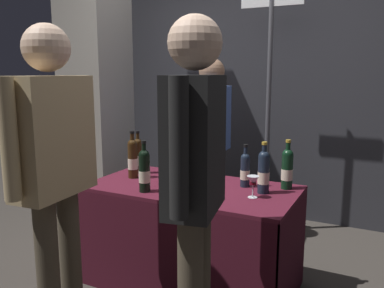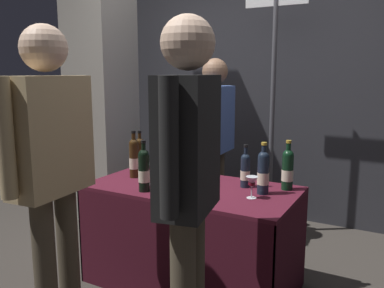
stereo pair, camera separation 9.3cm
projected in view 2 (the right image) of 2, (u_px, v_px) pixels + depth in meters
ground_plane at (192, 282)px, 2.93m from camera, size 12.00×12.00×0.00m
back_partition at (271, 94)px, 4.18m from camera, size 5.15×0.12×2.58m
concrete_pillar at (100, 59)px, 4.04m from camera, size 0.55×0.55×3.30m
tasting_table at (192, 217)px, 2.84m from camera, size 1.44×0.75×0.73m
featured_wine_bottle at (263, 172)px, 2.60m from camera, size 0.08×0.08×0.34m
display_bottle_0 at (134, 157)px, 3.01m from camera, size 0.07×0.07×0.36m
display_bottle_1 at (175, 162)px, 2.90m from camera, size 0.08×0.08×0.34m
display_bottle_2 at (181, 170)px, 2.72m from camera, size 0.08×0.08×0.31m
display_bottle_3 at (140, 155)px, 3.15m from camera, size 0.07×0.07×0.34m
display_bottle_4 at (288, 169)px, 2.69m from camera, size 0.08×0.08×0.34m
display_bottle_5 at (144, 170)px, 2.66m from camera, size 0.08×0.08×0.35m
display_bottle_6 at (245, 170)px, 2.76m from camera, size 0.07×0.07×0.30m
wine_glass_near_vendor at (164, 171)px, 2.80m from camera, size 0.07×0.07×0.14m
wine_glass_mid at (197, 168)px, 2.93m from camera, size 0.08×0.08×0.13m
wine_glass_near_taster at (252, 182)px, 2.51m from camera, size 0.08×0.08×0.14m
vendor_presenter at (214, 133)px, 3.55m from camera, size 0.23×0.63×1.64m
taster_foreground_right at (51, 157)px, 2.12m from camera, size 0.25×0.63×1.76m
taster_foreground_left at (188, 172)px, 1.83m from camera, size 0.28×0.55×1.76m
booth_signpost at (273, 84)px, 3.62m from camera, size 0.56×0.04×2.29m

